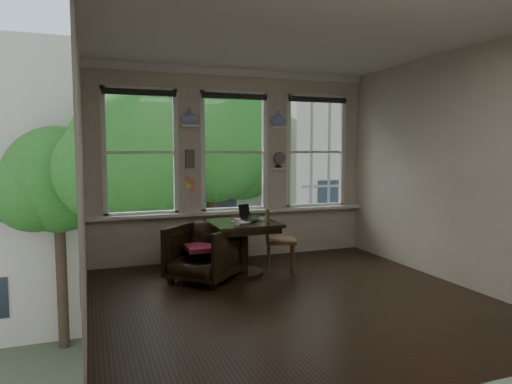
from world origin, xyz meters
name	(u,v)px	position (x,y,z in m)	size (l,w,h in m)	color
ground	(292,299)	(0.00, 0.00, 0.00)	(4.50, 4.50, 0.00)	black
ceiling	(294,36)	(0.00, 0.00, 3.00)	(4.50, 4.50, 0.00)	silver
wall_back	(234,165)	(0.00, 2.25, 1.50)	(4.50, 4.50, 0.00)	beige
wall_front	(433,186)	(0.00, -2.25, 1.50)	(4.50, 4.50, 0.00)	beige
wall_left	(82,175)	(-2.25, 0.00, 1.50)	(4.50, 4.50, 0.00)	beige
wall_right	(449,168)	(2.25, 0.00, 1.50)	(4.50, 4.50, 0.00)	beige
window_left	(141,152)	(-1.45, 2.25, 1.70)	(1.10, 0.12, 1.90)	white
window_center	(234,152)	(0.00, 2.25, 1.70)	(1.10, 0.12, 1.90)	white
window_right	(315,152)	(1.45, 2.25, 1.70)	(1.10, 0.12, 1.90)	white
shelf_left	(190,126)	(-0.72, 2.15, 2.10)	(0.26, 0.16, 0.03)	white
shelf_right	(278,127)	(0.72, 2.15, 2.10)	(0.26, 0.16, 0.03)	white
intercom	(190,159)	(-0.72, 2.18, 1.60)	(0.14, 0.06, 0.28)	#59544F
sticky_notes	(190,182)	(-0.72, 2.19, 1.25)	(0.16, 0.01, 0.24)	pink
desk_fan	(278,163)	(0.72, 2.13, 1.53)	(0.20, 0.20, 0.24)	#59544F
vase_left	(190,116)	(-0.72, 2.15, 2.24)	(0.24, 0.24, 0.25)	white
vase_right	(278,119)	(0.72, 2.15, 2.24)	(0.24, 0.24, 0.25)	white
table	(243,248)	(-0.21, 1.17, 0.38)	(0.90, 0.90, 0.75)	black
armchair_left	(203,253)	(-0.79, 1.09, 0.38)	(0.80, 0.82, 0.75)	black
cushion_red	(203,248)	(-0.79, 1.09, 0.45)	(0.45, 0.45, 0.06)	maroon
side_chair_right	(281,240)	(0.35, 1.15, 0.46)	(0.42, 0.42, 0.92)	#4F381C
laptop	(255,220)	(-0.04, 1.17, 0.76)	(0.32, 0.20, 0.03)	black
mug	(237,222)	(-0.37, 0.92, 0.79)	(0.10, 0.10, 0.09)	white
drinking_glass	(253,219)	(-0.11, 1.03, 0.80)	(0.14, 0.14, 0.11)	white
tablet	(244,212)	(-0.13, 1.33, 0.86)	(0.16, 0.02, 0.22)	black
papers	(241,221)	(-0.23, 1.19, 0.75)	(0.22, 0.30, 0.00)	silver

